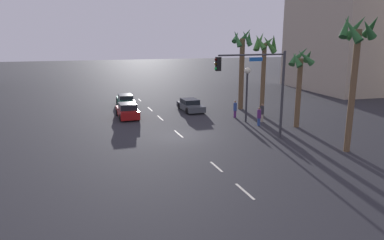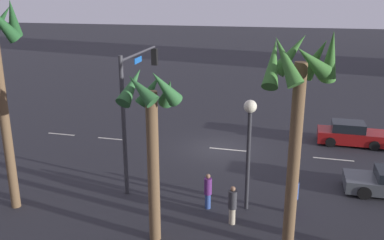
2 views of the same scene
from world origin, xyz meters
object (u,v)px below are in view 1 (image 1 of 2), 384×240
Objects in this scene: palm_tree_1 at (242,55)px; building_1 at (344,33)px; palm_tree_2 at (300,70)px; car_2 at (190,105)px; pedestrian_1 at (259,116)px; streetlamp at (247,83)px; traffic_signal at (262,81)px; pedestrian_2 at (235,109)px; pedestrian_0 at (262,112)px; palm_tree_0 at (264,54)px; car_0 at (125,101)px; car_1 at (127,111)px; palm_tree_3 at (356,51)px.

building_1 is at bearing 113.35° from palm_tree_1.
palm_tree_1 is 1.26× the size of palm_tree_2.
car_2 is at bearing -98.24° from palm_tree_1.
streetlamp is at bearing -165.96° from pedestrian_1.
traffic_signal is at bearing -19.98° from palm_tree_1.
pedestrian_2 is 7.51m from palm_tree_2.
palm_tree_1 reaches higher than pedestrian_0.
streetlamp is 0.30× the size of building_1.
palm_tree_0 is at bearing 147.09° from pedestrian_1.
pedestrian_0 reaches higher than pedestrian_2.
pedestrian_1 is (13.40, 9.89, 0.24)m from car_0.
traffic_signal is 5.97m from palm_tree_2.
pedestrian_1 is 1.00× the size of pedestrian_2.
palm_tree_2 is (8.55, 13.53, 4.29)m from car_1.
pedestrian_2 is at bearing -33.33° from palm_tree_1.
palm_tree_3 is at bearing -1.12° from palm_tree_0.
palm_tree_1 is at bearing -174.85° from palm_tree_0.
pedestrian_1 is 9.32m from palm_tree_1.
car_2 is at bearing -156.61° from pedestrian_1.
palm_tree_3 is (6.97, -0.83, 1.84)m from palm_tree_2.
car_0 is 20.12m from palm_tree_2.
streetlamp is at bearing -52.97° from building_1.
car_2 is 7.77m from palm_tree_1.
palm_tree_2 is 0.76× the size of palm_tree_3.
car_1 is at bearing -140.69° from palm_tree_3.
palm_tree_2 is 0.41× the size of building_1.
palm_tree_3 is (10.15, 2.51, 3.17)m from streetlamp.
pedestrian_2 is 5.97m from palm_tree_0.
traffic_signal is (17.68, 7.55, 3.94)m from car_0.
palm_tree_1 is (-5.90, 2.39, 2.28)m from streetlamp.
car_0 is 0.57× the size of palm_tree_0.
traffic_signal reaches higher than streetlamp.
palm_tree_2 is at bearing 33.52° from car_2.
palm_tree_2 reaches higher than car_2.
pedestrian_0 is 11.44m from palm_tree_3.
palm_tree_1 is at bearing 171.58° from pedestrian_0.
streetlamp is at bearing -55.27° from palm_tree_0.
car_1 is 0.25× the size of building_1.
streetlamp is 2.94× the size of pedestrian_0.
palm_tree_0 is (-3.59, 2.33, 5.22)m from pedestrian_1.
palm_tree_0 is 0.90× the size of palm_tree_3.
car_2 is 18.86m from palm_tree_3.
streetlamp is (5.37, 10.19, 2.96)m from car_1.
palm_tree_1 reaches higher than palm_tree_0.
palm_tree_0 is (-2.31, 1.29, 5.20)m from pedestrian_0.
car_1 is 2.50× the size of pedestrian_1.
car_0 is at bearing -141.05° from streetlamp.
palm_tree_1 is (-6.30, 0.93, 5.01)m from pedestrian_0.
pedestrian_1 reaches higher than car_2.
palm_tree_1 is 0.95× the size of palm_tree_3.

